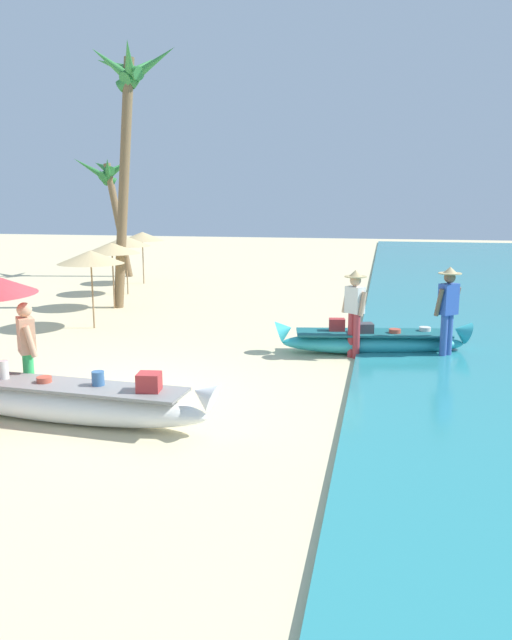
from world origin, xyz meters
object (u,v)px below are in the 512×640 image
at_px(boat_white_foreground, 61,401).
at_px(person_tourist_customer, 27,348).
at_px(person_vendor_assistant, 448,306).
at_px(palm_tree_leaning_seaward, 128,107).
at_px(palm_tree_tall_inland, 110,182).
at_px(person_vendor_hatted, 355,307).
at_px(boat_cyan_midground, 372,341).

xyz_separation_m(boat_white_foreground, person_tourist_customer, (-0.80, 0.50, 0.61)).
relative_size(boat_white_foreground, person_vendor_assistant, 2.58).
distance_m(person_tourist_customer, palm_tree_leaning_seaward, 9.79).
xyz_separation_m(boat_white_foreground, palm_tree_tall_inland, (-6.37, 15.84, 3.42)).
bearing_deg(person_vendor_assistant, person_vendor_hatted, -174.11).
relative_size(person_vendor_hatted, palm_tree_leaning_seaward, 0.25).
height_order(person_tourist_customer, person_vendor_assistant, person_vendor_assistant).
bearing_deg(palm_tree_tall_inland, boat_white_foreground, -68.09).
distance_m(person_vendor_hatted, person_tourist_customer, 6.18).
height_order(boat_white_foreground, person_tourist_customer, person_tourist_customer).
bearing_deg(palm_tree_leaning_seaward, boat_white_foreground, -73.87).
bearing_deg(palm_tree_tall_inland, boat_cyan_midground, -45.75).
height_order(boat_cyan_midground, person_vendor_hatted, person_vendor_hatted).
relative_size(boat_white_foreground, boat_cyan_midground, 1.18).
bearing_deg(palm_tree_leaning_seaward, person_vendor_assistant, -27.11).
relative_size(person_vendor_assistant, palm_tree_tall_inland, 0.39).
bearing_deg(person_vendor_assistant, person_tourist_customer, -147.17).
height_order(boat_white_foreground, person_vendor_assistant, person_vendor_assistant).
relative_size(person_tourist_customer, palm_tree_leaning_seaward, 0.23).
distance_m(person_vendor_hatted, person_vendor_assistant, 1.80).
distance_m(person_tourist_customer, person_vendor_assistant, 7.73).
xyz_separation_m(person_tourist_customer, palm_tree_leaning_seaward, (-1.78, 8.43, 4.65)).
xyz_separation_m(boat_cyan_midground, person_tourist_customer, (-5.06, -4.42, 0.65)).
distance_m(boat_white_foreground, person_vendor_assistant, 7.42).
height_order(person_tourist_customer, palm_tree_leaning_seaward, palm_tree_leaning_seaward).
height_order(boat_cyan_midground, palm_tree_leaning_seaward, palm_tree_leaning_seaward).
bearing_deg(person_vendor_hatted, boat_cyan_midground, 49.43).
height_order(person_vendor_assistant, palm_tree_leaning_seaward, palm_tree_leaning_seaward).
distance_m(person_tourist_customer, palm_tree_tall_inland, 16.56).
bearing_deg(person_tourist_customer, boat_white_foreground, -32.03).
xyz_separation_m(person_tourist_customer, palm_tree_tall_inland, (-5.57, 15.34, 2.81)).
xyz_separation_m(boat_white_foreground, palm_tree_leaning_seaward, (-2.58, 8.93, 5.26)).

